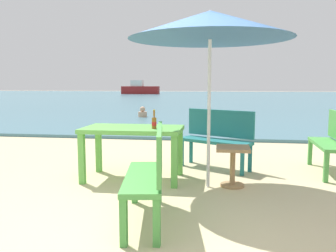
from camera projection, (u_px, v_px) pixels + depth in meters
ground_plane at (153, 221)px, 3.52m from camera, size 120.00×120.00×0.00m
sea_water at (212, 98)px, 32.99m from camera, size 120.00×50.00×0.08m
picnic_table_green at (133, 135)px, 5.00m from camera, size 1.40×0.80×0.76m
beer_bottle_amber at (154, 122)px, 4.79m from camera, size 0.07×0.07×0.26m
patio_umbrella at (210, 25)px, 4.44m from camera, size 2.10×2.10×2.30m
side_table_wood at (233, 161)px, 4.67m from camera, size 0.44×0.44×0.54m
bench_teal_center at (217, 135)px, 5.70m from camera, size 1.23×0.89×0.95m
bench_green_left at (333, 139)px, 5.33m from camera, size 0.42×1.22×0.95m
bench_green_right at (151, 169)px, 3.45m from camera, size 0.54×1.24×0.95m
swimmer_person at (143, 113)px, 13.64m from camera, size 0.34×0.34×0.41m
boat_ferry at (140, 89)px, 43.69m from camera, size 4.66×1.27×1.69m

